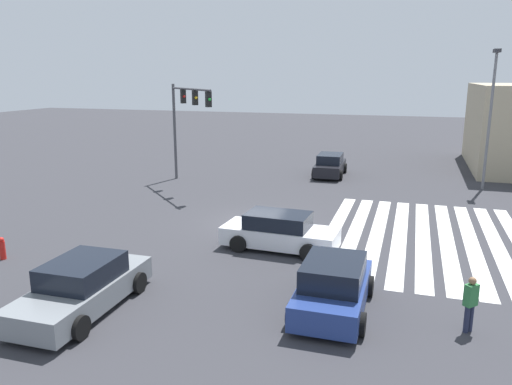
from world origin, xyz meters
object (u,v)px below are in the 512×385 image
(fire_hydrant, at_px, (2,248))
(pedestrian, at_px, (470,302))
(car_2, at_px, (83,287))
(car_3, at_px, (330,165))
(car_4, at_px, (333,287))
(car_1, at_px, (279,232))
(street_light_pole_a, at_px, (491,107))
(traffic_signal_mast, at_px, (185,111))

(fire_hydrant, bearing_deg, pedestrian, -92.07)
(car_2, height_order, fire_hydrant, car_2)
(car_3, relative_size, fire_hydrant, 5.03)
(car_2, xyz_separation_m, pedestrian, (1.99, -10.70, 0.17))
(car_4, bearing_deg, pedestrian, -92.73)
(car_1, distance_m, street_light_pole_a, 17.12)
(car_4, bearing_deg, street_light_pole_a, -18.41)
(pedestrian, bearing_deg, traffic_signal_mast, -0.85)
(car_1, distance_m, pedestrian, 8.14)
(car_4, height_order, street_light_pole_a, street_light_pole_a)
(traffic_signal_mast, relative_size, street_light_pole_a, 0.76)
(car_3, relative_size, car_4, 1.04)
(car_1, bearing_deg, traffic_signal_mast, 134.05)
(car_1, bearing_deg, pedestrian, -33.74)
(traffic_signal_mast, distance_m, car_2, 17.56)
(car_1, height_order, pedestrian, pedestrian)
(street_light_pole_a, xyz_separation_m, fire_hydrant, (-18.20, 18.61, -4.46))
(traffic_signal_mast, height_order, street_light_pole_a, street_light_pole_a)
(car_4, bearing_deg, traffic_signal_mast, 38.27)
(traffic_signal_mast, height_order, car_2, traffic_signal_mast)
(pedestrian, distance_m, street_light_pole_a, 19.37)
(pedestrian, xyz_separation_m, fire_hydrant, (0.58, 16.16, -0.44))
(fire_hydrant, bearing_deg, car_1, -66.13)
(car_1, height_order, car_4, car_4)
(car_4, distance_m, fire_hydrant, 12.49)
(street_light_pole_a, bearing_deg, fire_hydrant, 134.36)
(pedestrian, bearing_deg, fire_hydrant, 41.01)
(car_1, bearing_deg, fire_hydrant, -153.44)
(traffic_signal_mast, xyz_separation_m, car_4, (-14.39, -11.42, -3.86))
(car_2, xyz_separation_m, car_4, (2.16, -7.03, 0.04))
(car_1, relative_size, car_4, 1.12)
(car_2, relative_size, pedestrian, 3.11)
(traffic_signal_mast, xyz_separation_m, street_light_pole_a, (4.23, -17.56, 0.29))
(car_2, height_order, car_4, car_4)
(fire_hydrant, bearing_deg, street_light_pole_a, -45.64)
(car_2, height_order, car_3, car_2)
(car_2, distance_m, fire_hydrant, 6.04)
(car_2, relative_size, car_4, 1.18)
(car_4, relative_size, pedestrian, 2.64)
(car_2, height_order, pedestrian, pedestrian)
(traffic_signal_mast, relative_size, car_2, 1.26)
(car_3, height_order, car_4, car_4)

